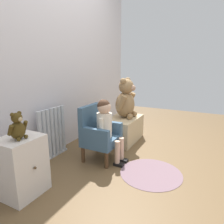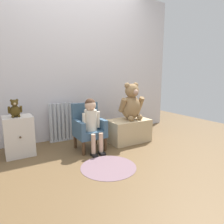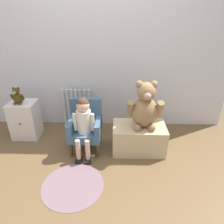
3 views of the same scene
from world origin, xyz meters
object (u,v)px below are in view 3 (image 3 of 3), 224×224
low_bench (139,138)px  small_teddy_bear (17,96)px  floor_rug (73,185)px  radiator (77,109)px  child_figure (83,119)px  child_armchair (86,126)px  large_teddy_bear (145,107)px  small_dresser (25,120)px

low_bench → small_teddy_bear: size_ratio=2.86×
small_teddy_bear → floor_rug: (0.83, -0.86, -0.61)m
small_teddy_bear → low_bench: bearing=-8.8°
radiator → floor_rug: (0.15, -1.17, -0.29)m
radiator → child_figure: bearing=-71.9°
radiator → small_teddy_bear: small_teddy_bear is taller
low_bench → radiator: bearing=147.6°
small_teddy_bear → child_figure: bearing=-19.3°
child_figure → small_teddy_bear: (-0.88, 0.31, 0.14)m
radiator → small_teddy_bear: (-0.68, -0.31, 0.31)m
radiator → small_teddy_bear: 0.81m
child_figure → radiator: bearing=108.1°
child_armchair → low_bench: size_ratio=1.00×
radiator → large_teddy_bear: bearing=-31.2°
small_dresser → low_bench: bearing=-10.1°
large_teddy_bear → child_figure: bearing=-174.6°
child_figure → large_teddy_bear: large_teddy_bear is taller
large_teddy_bear → floor_rug: size_ratio=0.90×
large_teddy_bear → floor_rug: 1.14m
child_figure → large_teddy_bear: size_ratio=1.27×
small_dresser → child_armchair: bearing=-15.3°
radiator → child_armchair: child_armchair is taller
child_figure → low_bench: size_ratio=1.13×
child_figure → large_teddy_bear: 0.72m
child_armchair → floor_rug: child_armchair is taller
small_teddy_bear → floor_rug: bearing=-46.0°
small_dresser → small_teddy_bear: size_ratio=2.30×
radiator → large_teddy_bear: (0.91, -0.55, 0.30)m
small_dresser → floor_rug: small_dresser is taller
radiator → child_armchair: (0.20, -0.51, 0.02)m
radiator → large_teddy_bear: large_teddy_bear is taller
child_armchair → low_bench: 0.68m
small_teddy_bear → radiator: bearing=24.3°
small_teddy_bear → child_armchair: bearing=-13.0°
radiator → low_bench: size_ratio=0.94×
small_dresser → radiator: bearing=22.6°
radiator → large_teddy_bear: size_ratio=1.06×
child_armchair → floor_rug: bearing=-94.6°
small_dresser → floor_rug: 1.23m
small_teddy_bear → floor_rug: size_ratio=0.35×
low_bench → large_teddy_bear: size_ratio=1.13×
small_dresser → large_teddy_bear: bearing=-9.9°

